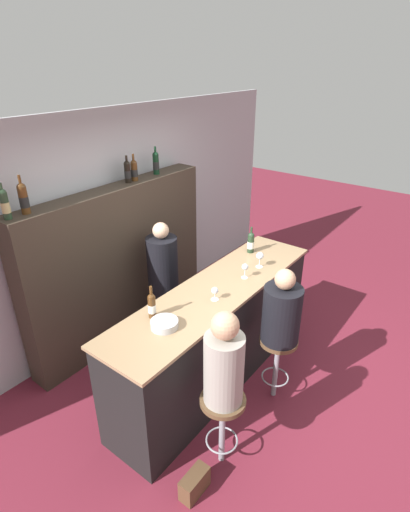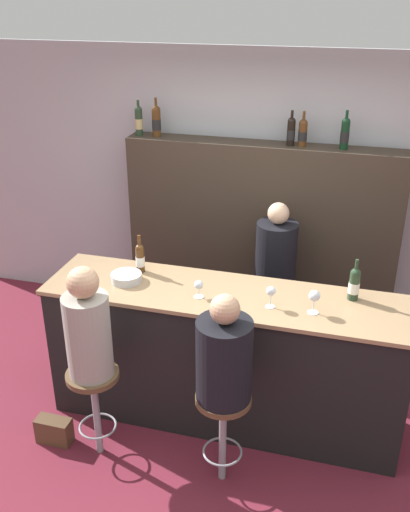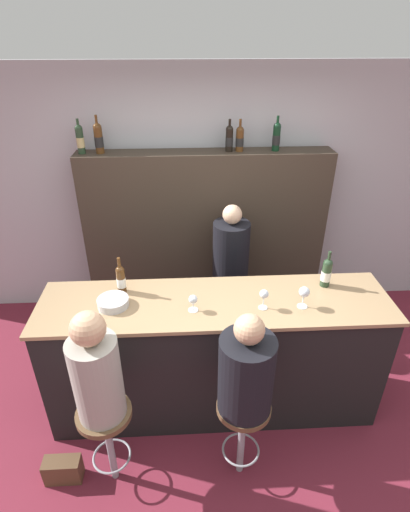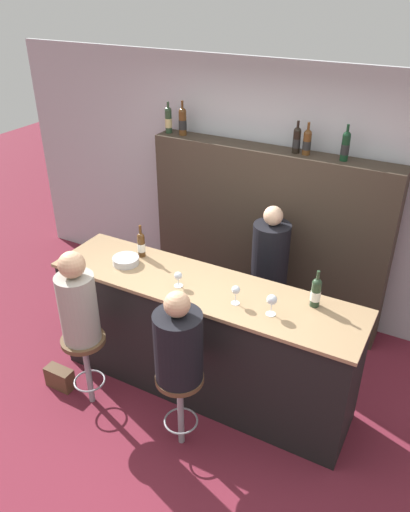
# 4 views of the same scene
# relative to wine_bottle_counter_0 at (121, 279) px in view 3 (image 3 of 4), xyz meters

# --- Properties ---
(ground_plane) EXTENTS (16.00, 16.00, 0.00)m
(ground_plane) POSITION_rel_wine_bottle_counter_0_xyz_m (0.70, -0.47, -1.21)
(ground_plane) COLOR maroon
(wall_back) EXTENTS (6.40, 0.05, 2.60)m
(wall_back) POSITION_rel_wine_bottle_counter_0_xyz_m (0.70, 1.43, 0.09)
(wall_back) COLOR #B2B2B7
(wall_back) RESTS_ON ground_plane
(bar_counter) EXTENTS (2.63, 0.66, 1.09)m
(bar_counter) POSITION_rel_wine_bottle_counter_0_xyz_m (0.70, -0.16, -0.66)
(bar_counter) COLOR black
(bar_counter) RESTS_ON ground_plane
(back_bar_cabinet) EXTENTS (2.46, 0.28, 1.83)m
(back_bar_cabinet) POSITION_rel_wine_bottle_counter_0_xyz_m (0.70, 1.20, -0.29)
(back_bar_cabinet) COLOR #382D23
(back_bar_cabinet) RESTS_ON ground_plane
(wine_bottle_counter_0) EXTENTS (0.07, 0.07, 0.30)m
(wine_bottle_counter_0) POSITION_rel_wine_bottle_counter_0_xyz_m (0.00, 0.00, 0.00)
(wine_bottle_counter_0) COLOR #4C2D14
(wine_bottle_counter_0) RESTS_ON bar_counter
(wine_bottle_counter_1) EXTENTS (0.08, 0.08, 0.30)m
(wine_bottle_counter_1) POSITION_rel_wine_bottle_counter_0_xyz_m (1.57, 0.00, 0.00)
(wine_bottle_counter_1) COLOR #233823
(wine_bottle_counter_1) RESTS_ON bar_counter
(wine_bottle_backbar_0) EXTENTS (0.07, 0.07, 0.31)m
(wine_bottle_backbar_0) POSITION_rel_wine_bottle_counter_0_xyz_m (-0.44, 1.20, 0.76)
(wine_bottle_backbar_0) COLOR #233823
(wine_bottle_backbar_0) RESTS_ON back_bar_cabinet
(wine_bottle_backbar_1) EXTENTS (0.08, 0.08, 0.34)m
(wine_bottle_backbar_1) POSITION_rel_wine_bottle_counter_0_xyz_m (-0.28, 1.20, 0.76)
(wine_bottle_backbar_1) COLOR #4C2D14
(wine_bottle_backbar_1) RESTS_ON back_bar_cabinet
(wine_bottle_backbar_2) EXTENTS (0.07, 0.07, 0.29)m
(wine_bottle_backbar_2) POSITION_rel_wine_bottle_counter_0_xyz_m (0.93, 1.20, 0.74)
(wine_bottle_backbar_2) COLOR black
(wine_bottle_backbar_2) RESTS_ON back_bar_cabinet
(wine_bottle_backbar_3) EXTENTS (0.08, 0.08, 0.29)m
(wine_bottle_backbar_3) POSITION_rel_wine_bottle_counter_0_xyz_m (1.02, 1.20, 0.74)
(wine_bottle_backbar_3) COLOR #4C2D14
(wine_bottle_backbar_3) RESTS_ON back_bar_cabinet
(wine_bottle_backbar_4) EXTENTS (0.07, 0.07, 0.32)m
(wine_bottle_backbar_4) POSITION_rel_wine_bottle_counter_0_xyz_m (1.37, 1.20, 0.76)
(wine_bottle_backbar_4) COLOR black
(wine_bottle_backbar_4) RESTS_ON back_bar_cabinet
(wine_glass_0) EXTENTS (0.07, 0.07, 0.13)m
(wine_glass_0) POSITION_rel_wine_bottle_counter_0_xyz_m (0.53, -0.26, -0.03)
(wine_glass_0) COLOR silver
(wine_glass_0) RESTS_ON bar_counter
(wine_glass_1) EXTENTS (0.07, 0.07, 0.16)m
(wine_glass_1) POSITION_rel_wine_bottle_counter_0_xyz_m (1.04, -0.26, -0.00)
(wine_glass_1) COLOR silver
(wine_glass_1) RESTS_ON bar_counter
(wine_glass_2) EXTENTS (0.08, 0.08, 0.17)m
(wine_glass_2) POSITION_rel_wine_bottle_counter_0_xyz_m (1.33, -0.26, 0.01)
(wine_glass_2) COLOR silver
(wine_glass_2) RESTS_ON bar_counter
(metal_bowl) EXTENTS (0.23, 0.23, 0.06)m
(metal_bowl) POSITION_rel_wine_bottle_counter_0_xyz_m (-0.04, -0.18, -0.09)
(metal_bowl) COLOR #B7B7BC
(metal_bowl) RESTS_ON bar_counter
(bar_stool_left) EXTENTS (0.36, 0.36, 0.70)m
(bar_stool_left) POSITION_rel_wine_bottle_counter_0_xyz_m (-0.07, -0.78, -0.66)
(bar_stool_left) COLOR gray
(bar_stool_left) RESTS_ON ground_plane
(guest_seated_left) EXTENTS (0.30, 0.30, 0.79)m
(guest_seated_left) POSITION_rel_wine_bottle_counter_0_xyz_m (-0.07, -0.78, -0.16)
(guest_seated_left) COLOR gray
(guest_seated_left) RESTS_ON bar_stool_left
(bar_stool_right) EXTENTS (0.36, 0.36, 0.70)m
(bar_stool_right) POSITION_rel_wine_bottle_counter_0_xyz_m (0.85, -0.78, -0.66)
(bar_stool_right) COLOR gray
(bar_stool_right) RESTS_ON ground_plane
(guest_seated_right) EXTENTS (0.35, 0.35, 0.73)m
(guest_seated_right) POSITION_rel_wine_bottle_counter_0_xyz_m (0.85, -0.78, -0.20)
(guest_seated_right) COLOR black
(guest_seated_right) RESTS_ON bar_stool_right
(bartender) EXTENTS (0.35, 0.35, 1.47)m
(bartender) POSITION_rel_wine_bottle_counter_0_xyz_m (0.92, 0.75, -0.54)
(bartender) COLOR black
(bartender) RESTS_ON ground_plane
(handbag) EXTENTS (0.26, 0.12, 0.20)m
(handbag) POSITION_rel_wine_bottle_counter_0_xyz_m (-0.43, -0.78, -1.11)
(handbag) COLOR #513823
(handbag) RESTS_ON ground_plane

